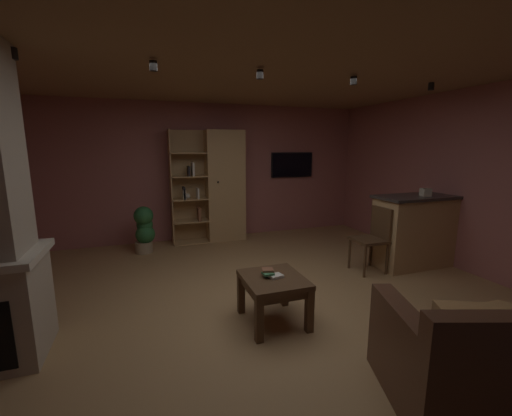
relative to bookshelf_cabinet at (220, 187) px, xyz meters
name	(u,v)px	position (x,y,z in m)	size (l,w,h in m)	color
floor	(268,308)	(-0.14, -2.83, -1.03)	(6.11, 6.15, 0.02)	#A37A4C
wall_back	(210,172)	(-0.14, 0.27, 0.26)	(6.23, 0.06, 2.55)	#9E5B56
wall_right	(483,183)	(2.95, -2.83, 0.26)	(0.06, 6.15, 2.55)	#9E5B56
ceiling	(270,61)	(-0.14, -2.83, 1.54)	(6.11, 6.15, 0.02)	#8E6B47
window_pane_back	(192,174)	(-0.47, 0.24, 0.23)	(0.69, 0.01, 0.74)	white
bookshelf_cabinet	(220,187)	(0.00, 0.00, 0.00)	(1.35, 0.41, 2.05)	tan
kitchen_bar_counter	(419,230)	(2.47, -2.31, -0.49)	(1.38, 0.58, 1.06)	tan
tissue_box	(426,192)	(2.45, -2.39, 0.09)	(0.12, 0.12, 0.11)	#BFB299
leather_couch	(501,364)	(0.84, -4.63, -0.70)	(1.67, 1.31, 0.84)	#4C2D1E
coffee_table	(273,286)	(-0.19, -3.12, -0.64)	(0.59, 0.65, 0.48)	#4C331E
table_book_0	(276,276)	(-0.17, -3.13, -0.53)	(0.13, 0.10, 0.03)	beige
table_book_1	(268,274)	(-0.24, -3.11, -0.50)	(0.10, 0.09, 0.02)	#387247
table_book_2	(268,270)	(-0.23, -3.06, -0.48)	(0.11, 0.10, 0.02)	brown
dining_chair	(374,235)	(1.68, -2.29, -0.49)	(0.43, 0.43, 0.92)	#4C331E
potted_floor_plant	(144,229)	(-1.38, -0.36, -0.61)	(0.33, 0.33, 0.79)	#9E896B
wall_mounted_tv	(292,165)	(1.57, 0.21, 0.37)	(0.91, 0.06, 0.51)	black
track_light_spot_0	(13,54)	(-2.28, -2.67, 1.46)	(0.07, 0.07, 0.09)	black
track_light_spot_1	(153,66)	(-1.20, -2.63, 1.46)	(0.07, 0.07, 0.09)	black
track_light_spot_2	(260,74)	(-0.16, -2.62, 1.46)	(0.07, 0.07, 0.09)	black
track_light_spot_3	(354,81)	(0.95, -2.66, 1.46)	(0.07, 0.07, 0.09)	black
track_light_spot_4	(431,86)	(2.06, -2.68, 1.46)	(0.07, 0.07, 0.09)	black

